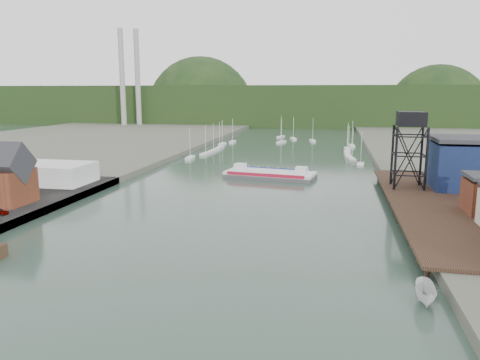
% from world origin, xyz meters
% --- Properties ---
extents(ground, '(600.00, 600.00, 0.00)m').
position_xyz_m(ground, '(0.00, 0.00, 0.00)').
color(ground, '#294038').
rests_on(ground, ground).
extents(east_pier, '(14.00, 70.00, 2.45)m').
position_xyz_m(east_pier, '(37.00, 45.00, 1.90)').
color(east_pier, black).
rests_on(east_pier, ground).
extents(white_shed, '(18.00, 12.00, 4.50)m').
position_xyz_m(white_shed, '(-44.00, 50.00, 3.85)').
color(white_shed, silver).
rests_on(white_shed, west_quay).
extents(lift_tower, '(6.50, 6.50, 16.00)m').
position_xyz_m(lift_tower, '(35.00, 58.00, 15.65)').
color(lift_tower, black).
rests_on(lift_tower, east_pier).
extents(marina_sailboats, '(57.71, 92.65, 0.90)m').
position_xyz_m(marina_sailboats, '(0.08, 138.46, 0.35)').
color(marina_sailboats, silver).
rests_on(marina_sailboats, ground).
extents(smokestacks, '(11.20, 8.20, 60.00)m').
position_xyz_m(smokestacks, '(-106.00, 232.50, 30.00)').
color(smokestacks, '#9A9995').
rests_on(smokestacks, ground).
extents(distant_hills, '(500.00, 120.00, 80.00)m').
position_xyz_m(distant_hills, '(-3.98, 301.35, 10.38)').
color(distant_hills, black).
rests_on(distant_hills, ground).
extents(chain_ferry, '(24.27, 12.72, 3.33)m').
position_xyz_m(chain_ferry, '(3.32, 74.87, 0.95)').
color(chain_ferry, '#48484A').
rests_on(chain_ferry, ground).
extents(motorboat, '(2.61, 5.79, 2.17)m').
position_xyz_m(motorboat, '(29.55, 4.83, 1.09)').
color(motorboat, silver).
rests_on(motorboat, ground).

